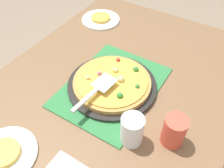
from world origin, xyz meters
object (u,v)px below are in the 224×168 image
at_px(plate_near_left, 5,155).
at_px(pizza_server, 97,89).
at_px(served_slice_right, 101,18).
at_px(pizza, 112,82).
at_px(plate_far_right, 101,20).
at_px(cup_near, 174,131).
at_px(served_slice_left, 4,153).
at_px(cup_far, 132,130).
at_px(pizza_pan, 112,85).

height_order(plate_near_left, pizza_server, pizza_server).
distance_m(plate_near_left, pizza_server, 0.39).
bearing_deg(plate_near_left, served_slice_right, 12.59).
relative_size(pizza, plate_far_right, 1.50).
relative_size(pizza, cup_near, 2.75).
height_order(served_slice_right, pizza_server, pizza_server).
distance_m(served_slice_left, cup_near, 0.58).
bearing_deg(cup_far, pizza_pan, 46.63).
relative_size(cup_near, cup_far, 1.00).
relative_size(plate_near_left, served_slice_left, 2.00).
bearing_deg(served_slice_left, plate_near_left, 0.00).
xyz_separation_m(pizza, pizza_server, (-0.10, 0.01, 0.04)).
relative_size(pizza, pizza_server, 1.41).
distance_m(pizza_pan, pizza, 0.02).
height_order(plate_near_left, plate_far_right, same).
height_order(pizza_pan, plate_near_left, pizza_pan).
bearing_deg(pizza_pan, plate_far_right, 38.78).
height_order(plate_near_left, served_slice_left, served_slice_left).
bearing_deg(pizza_server, served_slice_right, 32.35).
bearing_deg(served_slice_left, plate_far_right, 12.59).
distance_m(pizza_pan, plate_far_right, 0.54).
distance_m(cup_far, pizza_server, 0.22).
xyz_separation_m(served_slice_left, cup_far, (0.28, -0.33, 0.04)).
bearing_deg(plate_far_right, served_slice_right, 0.00).
relative_size(pizza_pan, plate_near_left, 1.73).
bearing_deg(plate_near_left, pizza, -17.13).
relative_size(pizza_pan, served_slice_right, 3.45).
height_order(plate_near_left, cup_far, cup_far).
distance_m(pizza_pan, cup_near, 0.34).
height_order(pizza_pan, pizza, pizza).
xyz_separation_m(plate_far_right, cup_far, (-0.60, -0.53, 0.06)).
bearing_deg(pizza, plate_far_right, 38.87).
bearing_deg(pizza_server, served_slice_left, 160.14).
relative_size(served_slice_right, cup_far, 0.92).
bearing_deg(pizza_server, plate_far_right, 32.35).
height_order(served_slice_right, cup_near, cup_near).
distance_m(plate_far_right, cup_far, 0.81).
distance_m(pizza_pan, pizza_server, 0.11).
bearing_deg(plate_far_right, pizza_server, -147.65).
bearing_deg(cup_near, pizza, 70.69).
height_order(pizza_pan, served_slice_right, served_slice_right).
xyz_separation_m(pizza_pan, pizza, (0.00, -0.00, 0.02)).
relative_size(plate_near_left, plate_far_right, 1.00).
xyz_separation_m(pizza, served_slice_left, (-0.46, 0.14, -0.02)).
height_order(pizza, plate_near_left, pizza).
bearing_deg(cup_far, served_slice_left, 129.94).
bearing_deg(served_slice_right, cup_near, -129.08).
distance_m(pizza, cup_near, 0.34).
bearing_deg(served_slice_right, plate_near_left, -167.41).
height_order(pizza_pan, served_slice_left, served_slice_left).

